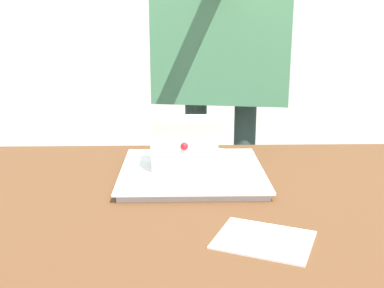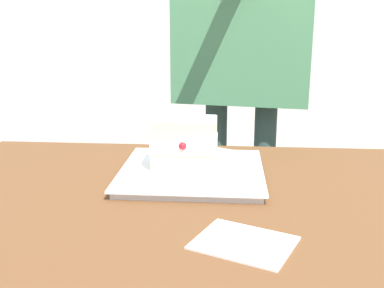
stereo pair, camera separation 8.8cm
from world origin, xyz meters
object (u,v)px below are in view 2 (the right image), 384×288
object	(u,v)px
dessert_plate	(192,172)
diner_person	(243,21)
cake_slice	(185,143)
dessert_fork	(212,148)
paper_napkin	(244,243)

from	to	relation	value
dessert_plate	diner_person	bearing A→B (deg)	80.22
cake_slice	diner_person	distance (m)	0.67
dessert_fork	dessert_plate	bearing A→B (deg)	-99.70
diner_person	dessert_fork	bearing A→B (deg)	-99.81
paper_napkin	diner_person	distance (m)	0.94
dessert_plate	dessert_fork	distance (m)	0.19
dessert_plate	cake_slice	world-z (taller)	cake_slice
dessert_fork	paper_napkin	distance (m)	0.46
diner_person	paper_napkin	bearing A→B (deg)	-91.04
dessert_plate	cake_slice	bearing A→B (deg)	156.63
dessert_plate	paper_napkin	world-z (taller)	dessert_plate
diner_person	cake_slice	bearing A→B (deg)	-101.17
dessert_plate	cake_slice	size ratio (longest dim) A/B	2.19
dessert_plate	cake_slice	distance (m)	0.06
cake_slice	dessert_fork	world-z (taller)	cake_slice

